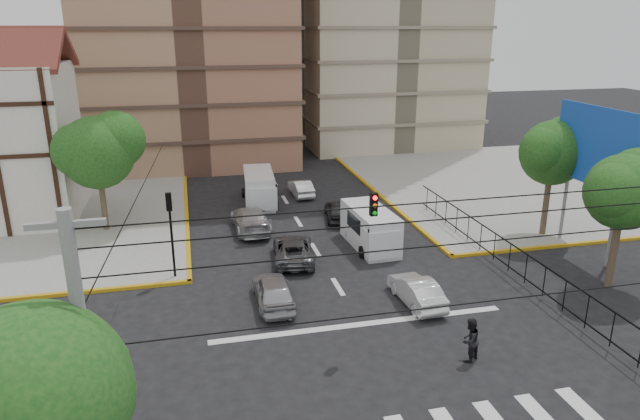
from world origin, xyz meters
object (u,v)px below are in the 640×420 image
object	(u,v)px
van_left_lane	(259,189)
car_silver_front_left	(273,291)
van_right_lane	(371,230)
pedestrian_crosswalk	(470,340)
traffic_light_nw	(170,221)
car_white_front_right	(416,291)

from	to	relation	value
van_left_lane	car_silver_front_left	distance (m)	15.55
car_silver_front_left	van_right_lane	bearing A→B (deg)	-139.28
van_right_lane	pedestrian_crosswalk	bearing A→B (deg)	-93.16
van_left_lane	traffic_light_nw	bearing A→B (deg)	-112.25
van_left_lane	pedestrian_crosswalk	xyz separation A→B (m)	(5.14, -21.76, -0.24)
car_silver_front_left	pedestrian_crosswalk	bearing A→B (deg)	136.45
traffic_light_nw	car_silver_front_left	distance (m)	6.38
van_left_lane	pedestrian_crosswalk	bearing A→B (deg)	-72.09
van_right_lane	pedestrian_crosswalk	xyz separation A→B (m)	(0.01, -11.90, -0.22)
traffic_light_nw	car_silver_front_left	world-z (taller)	traffic_light_nw
pedestrian_crosswalk	car_silver_front_left	bearing A→B (deg)	-73.09
car_white_front_right	pedestrian_crosswalk	world-z (taller)	pedestrian_crosswalk
car_silver_front_left	van_left_lane	bearing A→B (deg)	-95.12
van_right_lane	car_white_front_right	world-z (taller)	van_right_lane
traffic_light_nw	car_silver_front_left	bearing A→B (deg)	-41.29
traffic_light_nw	car_silver_front_left	xyz separation A→B (m)	(4.43, -3.89, -2.41)
traffic_light_nw	van_right_lane	size ratio (longest dim) A/B	0.86
traffic_light_nw	van_left_lane	world-z (taller)	traffic_light_nw
van_right_lane	pedestrian_crosswalk	distance (m)	11.90
van_right_lane	pedestrian_crosswalk	world-z (taller)	van_right_lane
traffic_light_nw	pedestrian_crosswalk	world-z (taller)	traffic_light_nw
traffic_light_nw	pedestrian_crosswalk	size ratio (longest dim) A/B	2.50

